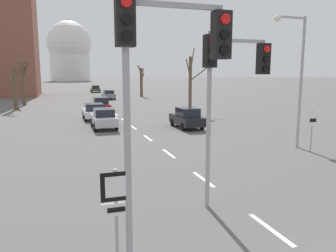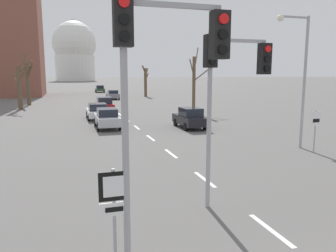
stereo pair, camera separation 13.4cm
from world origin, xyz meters
name	(u,v)px [view 2 (the right image)]	position (x,y,z in m)	size (l,w,h in m)	color
lane_stripe_0	(271,230)	(0.00, 4.23, 0.00)	(0.16, 2.00, 0.01)	silver
lane_stripe_1	(205,179)	(0.00, 8.73, 0.00)	(0.16, 2.00, 0.01)	silver
lane_stripe_2	(171,154)	(0.00, 13.23, 0.00)	(0.16, 2.00, 0.01)	silver
lane_stripe_3	(151,138)	(0.00, 17.73, 0.00)	(0.16, 2.00, 0.01)	silver
lane_stripe_4	(137,127)	(0.00, 22.23, 0.00)	(0.16, 2.00, 0.01)	silver
lane_stripe_5	(127,120)	(0.00, 26.73, 0.00)	(0.16, 2.00, 0.01)	silver
lane_stripe_6	(120,114)	(0.00, 31.23, 0.00)	(0.16, 2.00, 0.01)	silver
lane_stripe_7	(114,110)	(0.00, 35.73, 0.00)	(0.16, 2.00, 0.01)	silver
lane_stripe_8	(109,106)	(0.00, 40.23, 0.00)	(0.16, 2.00, 0.01)	silver
traffic_signal_near_left	(158,65)	(-3.40, 3.35, 4.37)	(2.34, 0.34, 5.75)	#9E9EA3
traffic_signal_centre_tall	(229,76)	(-0.37, 6.19, 4.13)	(2.21, 0.34, 5.44)	#9E9EA3
route_sign_post	(114,205)	(-4.32, 3.34, 1.59)	(0.60, 0.08, 2.34)	#9E9EA3
speed_limit_sign	(316,124)	(7.45, 11.24, 1.53)	(0.60, 0.08, 2.27)	#9E9EA3
street_lamp_right	(299,68)	(7.12, 12.40, 4.53)	(2.02, 0.36, 7.28)	#9E9EA3
sedan_near_left	(100,89)	(1.99, 73.90, 0.82)	(1.98, 4.48, 1.62)	#2D4C33
sedan_near_right	(104,105)	(-1.31, 33.56, 0.84)	(1.82, 4.44, 1.69)	maroon
sedan_mid_centre	(190,118)	(3.94, 20.80, 0.79)	(1.74, 3.88, 1.60)	black
sedan_far_left	(107,118)	(-2.28, 22.60, 0.80)	(1.76, 4.23, 1.56)	#B7B7BC
sedan_far_right	(98,111)	(-2.52, 28.10, 0.75)	(1.93, 4.31, 1.48)	silver
sedan_distant_centre	(113,95)	(2.10, 52.33, 0.78)	(1.87, 4.48, 1.53)	slate
bare_tree_left_near	(20,85)	(-10.47, 39.25, 2.90)	(2.48, 2.38, 6.64)	brown
bare_tree_right_near	(194,82)	(8.02, 30.30, 3.34)	(2.46, 2.78, 7.15)	brown
bare_tree_left_far	(28,81)	(-10.17, 45.15, 3.18)	(1.74, 2.68, 6.83)	brown
bare_tree_right_far	(145,81)	(8.87, 57.19, 2.97)	(1.10, 2.71, 5.80)	brown
capitol_dome	(75,51)	(0.00, 205.95, 17.68)	(25.69, 25.69, 36.29)	silver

